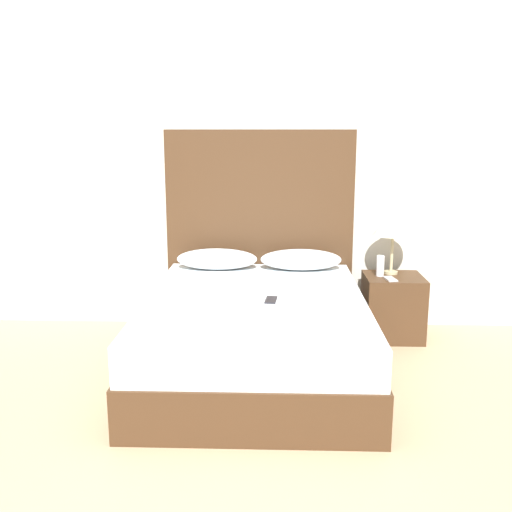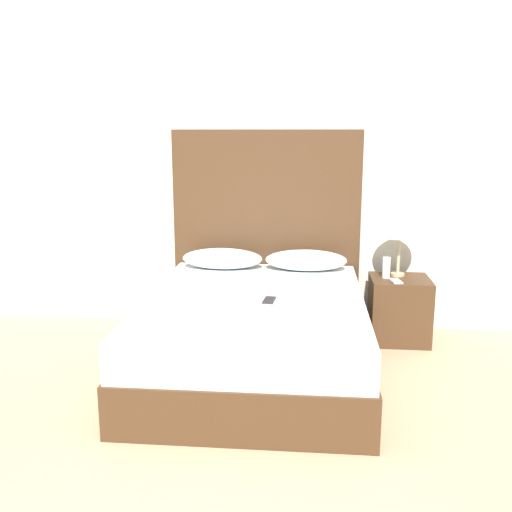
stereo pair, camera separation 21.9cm
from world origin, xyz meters
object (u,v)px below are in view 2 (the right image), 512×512
(bed, at_px, (255,335))
(table_lamp, at_px, (400,225))
(phone_on_bed, at_px, (269,300))
(phone_on_nightstand, at_px, (396,281))
(nightstand, at_px, (399,309))

(bed, xyz_separation_m, table_lamp, (1.04, 0.80, 0.63))
(bed, height_order, phone_on_bed, phone_on_bed)
(bed, distance_m, phone_on_bed, 0.31)
(bed, xyz_separation_m, phone_on_nightstand, (1.00, 0.61, 0.24))
(phone_on_bed, xyz_separation_m, table_lamp, (0.93, 0.89, 0.35))
(phone_on_bed, bearing_deg, phone_on_nightstand, 38.17)
(phone_on_bed, bearing_deg, table_lamp, 43.58)
(nightstand, xyz_separation_m, table_lamp, (-0.01, 0.08, 0.64))
(bed, relative_size, nightstand, 3.85)
(bed, height_order, table_lamp, table_lamp)
(table_lamp, distance_m, phone_on_nightstand, 0.43)
(phone_on_bed, xyz_separation_m, nightstand, (0.95, 0.81, -0.29))
(table_lamp, xyz_separation_m, phone_on_nightstand, (-0.04, -0.19, -0.39))
(phone_on_bed, height_order, nightstand, phone_on_bed)
(nightstand, bearing_deg, phone_on_bed, -139.55)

